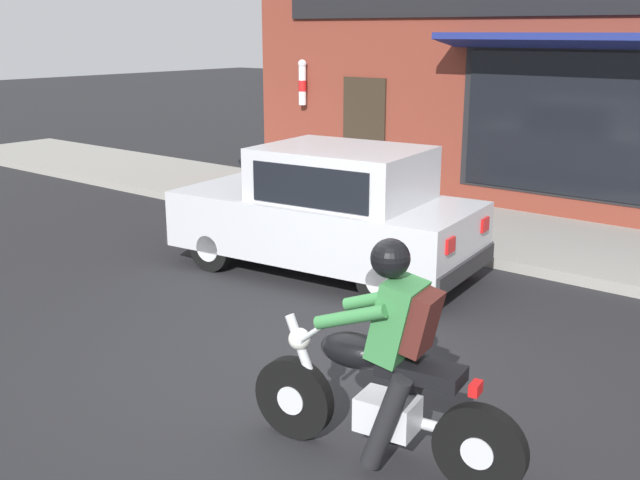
% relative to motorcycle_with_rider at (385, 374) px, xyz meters
% --- Properties ---
extents(ground_plane, '(80.00, 80.00, 0.00)m').
position_rel_motorcycle_with_rider_xyz_m(ground_plane, '(0.68, 1.46, -0.68)').
color(ground_plane, black).
extents(sidewalk_curb, '(2.60, 22.00, 0.14)m').
position_rel_motorcycle_with_rider_xyz_m(sidewalk_curb, '(5.83, 4.46, -0.61)').
color(sidewalk_curb, gray).
rests_on(sidewalk_curb, ground).
extents(storefront_building, '(1.25, 10.90, 4.20)m').
position_rel_motorcycle_with_rider_xyz_m(storefront_building, '(7.36, 2.20, 1.43)').
color(storefront_building, maroon).
rests_on(storefront_building, ground).
extents(motorcycle_with_rider, '(0.66, 2.01, 1.62)m').
position_rel_motorcycle_with_rider_xyz_m(motorcycle_with_rider, '(0.00, 0.00, 0.00)').
color(motorcycle_with_rider, black).
rests_on(motorcycle_with_rider, ground).
extents(car_hatchback, '(2.04, 3.94, 1.57)m').
position_rel_motorcycle_with_rider_xyz_m(car_hatchback, '(3.14, 2.93, 0.09)').
color(car_hatchback, black).
rests_on(car_hatchback, ground).
extents(traffic_cone, '(0.36, 0.36, 0.60)m').
position_rel_motorcycle_with_rider_xyz_m(traffic_cone, '(5.51, 3.74, -0.25)').
color(traffic_cone, black).
rests_on(traffic_cone, sidewalk_curb).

